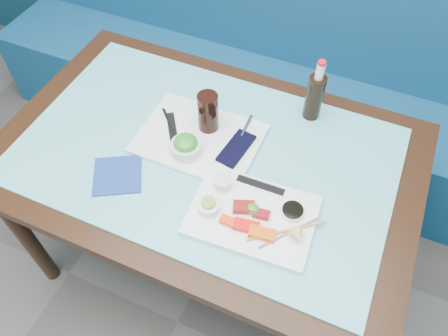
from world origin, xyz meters
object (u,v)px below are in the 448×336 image
at_px(cola_bottle_body, 314,97).
at_px(blue_napkin, 117,175).
at_px(serving_tray, 199,139).
at_px(booth_bench, 278,84).
at_px(cola_glass, 208,112).
at_px(sashimi_plate, 252,216).
at_px(dining_table, 206,169).
at_px(seaweed_bowl, 186,148).

height_order(cola_bottle_body, blue_napkin, cola_bottle_body).
bearing_deg(serving_tray, cola_bottle_body, 40.85).
bearing_deg(cola_bottle_body, booth_bench, 116.72).
height_order(serving_tray, cola_glass, cola_glass).
bearing_deg(sashimi_plate, booth_bench, 99.52).
relative_size(dining_table, cola_bottle_body, 8.23).
relative_size(cola_glass, cola_bottle_body, 0.84).
distance_m(seaweed_bowl, cola_bottle_body, 0.47).
bearing_deg(blue_napkin, cola_glass, 58.17).
height_order(sashimi_plate, serving_tray, sashimi_plate).
bearing_deg(blue_napkin, dining_table, 42.73).
bearing_deg(cola_bottle_body, sashimi_plate, -94.30).
relative_size(dining_table, serving_tray, 3.50).
xyz_separation_m(serving_tray, cola_glass, (0.01, 0.05, 0.08)).
bearing_deg(dining_table, cola_bottle_body, 48.67).
relative_size(dining_table, cola_glass, 9.81).
distance_m(dining_table, seaweed_bowl, 0.14).
distance_m(seaweed_bowl, cola_glass, 0.14).
relative_size(sashimi_plate, blue_napkin, 2.43).
bearing_deg(cola_bottle_body, cola_glass, -145.15).
bearing_deg(cola_glass, booth_bench, 87.54).
bearing_deg(seaweed_bowl, booth_bench, 86.59).
height_order(sashimi_plate, cola_glass, cola_glass).
height_order(booth_bench, blue_napkin, booth_bench).
xyz_separation_m(booth_bench, seaweed_bowl, (-0.05, -0.87, 0.42)).
height_order(seaweed_bowl, blue_napkin, seaweed_bowl).
bearing_deg(booth_bench, serving_tray, -93.01).
xyz_separation_m(seaweed_bowl, blue_napkin, (-0.16, -0.16, -0.03)).
height_order(dining_table, seaweed_bowl, seaweed_bowl).
height_order(sashimi_plate, seaweed_bowl, seaweed_bowl).
height_order(cola_glass, cola_bottle_body, cola_bottle_body).
height_order(booth_bench, sashimi_plate, booth_bench).
distance_m(dining_table, blue_napkin, 0.31).
height_order(dining_table, blue_napkin, blue_napkin).
height_order(booth_bench, cola_bottle_body, booth_bench).
height_order(seaweed_bowl, cola_glass, cola_glass).
relative_size(sashimi_plate, cola_bottle_body, 2.14).
height_order(serving_tray, cola_bottle_body, cola_bottle_body).
bearing_deg(sashimi_plate, cola_glass, 131.39).
height_order(booth_bench, seaweed_bowl, booth_bench).
bearing_deg(serving_tray, booth_bench, 87.44).
bearing_deg(seaweed_bowl, serving_tray, 82.41).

